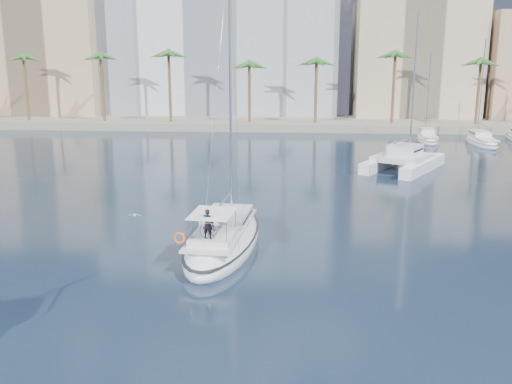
{
  "coord_description": "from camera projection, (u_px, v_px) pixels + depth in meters",
  "views": [
    {
      "loc": [
        2.85,
        -30.46,
        11.3
      ],
      "look_at": [
        0.42,
        1.5,
        3.57
      ],
      "focal_mm": 40.0,
      "sensor_mm": 36.0,
      "label": 1
    }
  ],
  "objects": [
    {
      "name": "building_modern",
      "position": [
        217.0,
        39.0,
        100.74
      ],
      "size": [
        42.0,
        16.0,
        28.0
      ],
      "primitive_type": "cube",
      "color": "silver",
      "rests_on": "ground"
    },
    {
      "name": "palm_left",
      "position": [
        61.0,
        61.0,
        87.73
      ],
      "size": [
        3.6,
        3.6,
        12.3
      ],
      "color": "brown",
      "rests_on": "ground"
    },
    {
      "name": "moored_yacht_a",
      "position": [
        427.0,
        141.0,
        76.46
      ],
      "size": [
        3.37,
        9.52,
        11.9
      ],
      "primitive_type": null,
      "rotation": [
        0.0,
        0.0,
        -0.07
      ],
      "color": "white",
      "rests_on": "ground"
    },
    {
      "name": "building_tan_left",
      "position": [
        44.0,
        56.0,
        99.78
      ],
      "size": [
        22.0,
        14.0,
        22.0
      ],
      "primitive_type": "cube",
      "color": "tan",
      "rests_on": "ground"
    },
    {
      "name": "ground",
      "position": [
        247.0,
        259.0,
        32.38
      ],
      "size": [
        160.0,
        160.0,
        0.0
      ],
      "primitive_type": "plane",
      "color": "black",
      "rests_on": "ground"
    },
    {
      "name": "moored_yacht_b",
      "position": [
        481.0,
        144.0,
        74.05
      ],
      "size": [
        3.32,
        10.83,
        13.72
      ],
      "primitive_type": null,
      "rotation": [
        0.0,
        0.0,
        -0.02
      ],
      "color": "white",
      "rests_on": "ground"
    },
    {
      "name": "palm_centre",
      "position": [
        281.0,
        62.0,
        85.22
      ],
      "size": [
        3.6,
        3.6,
        12.3
      ],
      "color": "brown",
      "rests_on": "ground"
    },
    {
      "name": "catamaran",
      "position": [
        403.0,
        158.0,
        57.48
      ],
      "size": [
        9.76,
        11.72,
        15.5
      ],
      "rotation": [
        0.0,
        0.0,
        -0.52
      ],
      "color": "white",
      "rests_on": "ground"
    },
    {
      "name": "quay",
      "position": [
        282.0,
        123.0,
        91.37
      ],
      "size": [
        120.0,
        14.0,
        1.2
      ],
      "primitive_type": "cube",
      "color": "gray",
      "rests_on": "ground"
    },
    {
      "name": "main_sloop",
      "position": [
        223.0,
        240.0,
        34.04
      ],
      "size": [
        4.8,
        12.31,
        17.87
      ],
      "rotation": [
        0.0,
        0.0,
        -0.08
      ],
      "color": "white",
      "rests_on": "ground"
    },
    {
      "name": "seagull",
      "position": [
        135.0,
        215.0,
        38.08
      ],
      "size": [
        0.93,
        0.4,
        0.17
      ],
      "color": "silver",
      "rests_on": "ground"
    },
    {
      "name": "building_beige",
      "position": [
        414.0,
        63.0,
        96.26
      ],
      "size": [
        20.0,
        14.0,
        20.0
      ],
      "primitive_type": "cube",
      "color": "tan",
      "rests_on": "ground"
    }
  ]
}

